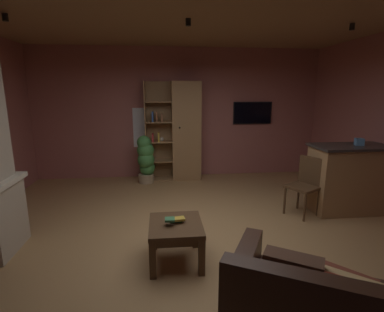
% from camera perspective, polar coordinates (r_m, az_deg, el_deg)
% --- Properties ---
extents(floor, '(6.37, 6.11, 0.02)m').
position_cam_1_polar(floor, '(4.04, 0.63, -16.09)').
color(floor, '#A37A4C').
rests_on(floor, ground).
extents(wall_back, '(6.49, 0.06, 2.87)m').
position_cam_1_polar(wall_back, '(6.64, -2.52, 8.28)').
color(wall_back, '#9E5B56').
rests_on(wall_back, ground).
extents(ceiling, '(6.37, 6.11, 0.02)m').
position_cam_1_polar(ceiling, '(3.67, 0.76, 27.55)').
color(ceiling, '#8E6B47').
extents(window_pane_back, '(0.61, 0.01, 0.88)m').
position_cam_1_polar(window_pane_back, '(6.63, -8.82, 5.53)').
color(window_pane_back, white).
extents(bookshelf_cabinet, '(1.20, 0.41, 2.14)m').
position_cam_1_polar(bookshelf_cabinet, '(6.41, -1.89, 4.80)').
color(bookshelf_cabinet, '#997047').
rests_on(bookshelf_cabinet, ground).
extents(kitchen_bar_counter, '(1.52, 0.65, 1.10)m').
position_cam_1_polar(kitchen_bar_counter, '(5.45, 29.64, -3.79)').
color(kitchen_bar_counter, '#997047').
rests_on(kitchen_bar_counter, ground).
extents(tissue_box, '(0.15, 0.15, 0.11)m').
position_cam_1_polar(tissue_box, '(5.30, 29.95, 2.43)').
color(tissue_box, '#598CBF').
rests_on(tissue_box, kitchen_bar_counter).
extents(coffee_table, '(0.60, 0.66, 0.47)m').
position_cam_1_polar(coffee_table, '(3.42, -3.21, -14.45)').
color(coffee_table, '#4C331E').
rests_on(coffee_table, ground).
extents(table_book_0, '(0.13, 0.10, 0.03)m').
position_cam_1_polar(table_book_0, '(3.42, -3.14, -12.43)').
color(table_book_0, '#387247').
rests_on(table_book_0, coffee_table).
extents(table_book_1, '(0.13, 0.11, 0.03)m').
position_cam_1_polar(table_book_1, '(3.38, -2.48, -12.20)').
color(table_book_1, gold).
rests_on(table_book_1, coffee_table).
extents(table_book_2, '(0.11, 0.10, 0.03)m').
position_cam_1_polar(table_book_2, '(3.31, -4.37, -12.31)').
color(table_book_2, '#387247').
rests_on(table_book_2, coffee_table).
extents(dining_chair, '(0.57, 0.57, 0.92)m').
position_cam_1_polar(dining_chair, '(4.95, 21.44, -4.76)').
color(dining_chair, '#4C331E').
rests_on(dining_chair, ground).
extents(potted_floor_plant, '(0.37, 0.41, 1.03)m').
position_cam_1_polar(potted_floor_plant, '(6.27, -9.04, -0.51)').
color(potted_floor_plant, '#9E896B').
rests_on(potted_floor_plant, ground).
extents(wall_mounted_tv, '(0.89, 0.06, 0.50)m').
position_cam_1_polar(wall_mounted_tv, '(6.89, 11.76, 8.28)').
color(wall_mounted_tv, black).
extents(track_light_spot_0, '(0.07, 0.07, 0.09)m').
position_cam_1_polar(track_light_spot_0, '(4.48, -32.78, 21.89)').
color(track_light_spot_0, black).
extents(track_light_spot_1, '(0.07, 0.07, 0.09)m').
position_cam_1_polar(track_light_spot_1, '(4.12, -0.74, 24.75)').
color(track_light_spot_1, black).
extents(track_light_spot_2, '(0.07, 0.07, 0.09)m').
position_cam_1_polar(track_light_spot_2, '(4.91, 28.89, 21.31)').
color(track_light_spot_2, black).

